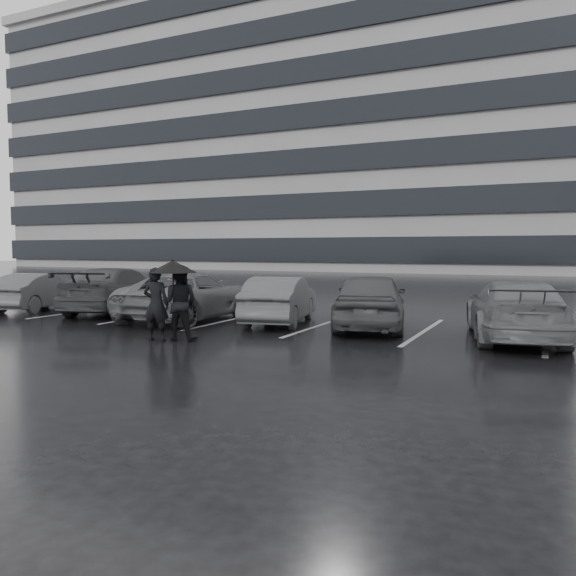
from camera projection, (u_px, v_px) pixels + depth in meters
The scene contains 12 objects.
ground at pixel (258, 336), 13.30m from camera, with size 160.00×160.00×0.00m, color black.
office_building at pixel (286, 143), 64.97m from camera, with size 61.00×26.00×29.00m.
car_main at pixel (370, 300), 14.57m from camera, with size 1.75×4.36×1.48m, color black.
car_west_a at pixel (280, 300), 15.65m from camera, with size 1.38×3.97×1.31m, color #2F2F32.
car_west_b at pixel (188, 296), 16.49m from camera, with size 2.28×4.94×1.37m, color #444346.
car_west_c at pixel (116, 290), 18.33m from camera, with size 2.05×5.04×1.46m, color black.
car_west_d at pixel (39, 292), 19.02m from camera, with size 1.33×3.81×1.26m, color #2F2F32.
car_east at pixel (515, 310), 12.75m from camera, with size 1.92×4.73×1.37m, color #444346.
pedestrian_left at pixel (156, 304), 12.63m from camera, with size 0.61×0.40×1.66m, color black.
pedestrian_right at pixel (180, 303), 12.72m from camera, with size 0.83×0.65×1.71m, color black.
umbrella at pixel (173, 267), 12.65m from camera, with size 1.09×1.09×1.84m.
stall_stripes at pixel (275, 322), 15.90m from camera, with size 19.72×5.00×0.00m.
Camera 1 is at (6.25, -11.63, 2.08)m, focal length 35.00 mm.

